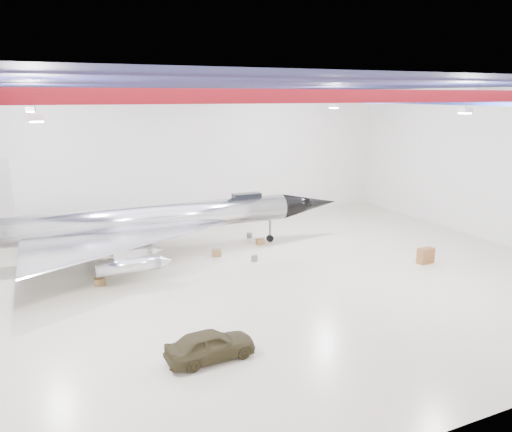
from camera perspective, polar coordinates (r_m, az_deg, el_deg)
name	(u,v)px	position (r m, az deg, el deg)	size (l,w,h in m)	color
floor	(239,281)	(29.03, -1.97, -7.45)	(40.00, 40.00, 0.00)	beige
wall_back	(168,158)	(41.65, -10.07, 6.60)	(40.00, 40.00, 0.00)	silver
wall_right	(497,167)	(39.67, 25.80, 5.12)	(30.00, 30.00, 0.00)	silver
ceiling	(237,84)	(27.11, -2.16, 14.81)	(40.00, 40.00, 0.00)	#0A0F38
ceiling_structure	(237,98)	(27.10, -2.15, 13.38)	(39.50, 29.50, 1.08)	maroon
jet_aircraft	(156,222)	(33.47, -11.35, -0.73)	(25.67, 14.95, 7.00)	silver
jeep	(210,345)	(20.87, -5.25, -14.45)	(1.48, 3.67, 1.25)	#3A331D
desk	(426,256)	(33.65, 18.82, -4.32)	(1.08, 0.54, 0.99)	brown
crate_ply	(100,282)	(29.72, -17.42, -7.16)	(0.59, 0.48, 0.42)	olive
toolbox_red	(149,243)	(36.68, -12.16, -2.98)	(0.44, 0.35, 0.31)	#A63010
engine_drum	(254,258)	(32.37, -0.18, -4.84)	(0.42, 0.42, 0.37)	#59595B
parts_bin	(260,242)	(35.89, 0.50, -2.95)	(0.59, 0.47, 0.41)	olive
crate_small	(102,268)	(32.18, -17.15, -5.68)	(0.39, 0.31, 0.27)	#59595B
oil_barrel	(217,253)	(33.43, -4.53, -4.23)	(0.62, 0.49, 0.43)	olive
spares_box	(249,235)	(37.58, -0.77, -2.21)	(0.41, 0.41, 0.37)	#59595B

